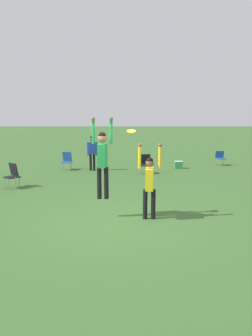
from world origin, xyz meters
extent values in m
plane|color=#3D662D|center=(0.00, 0.00, 0.00)|extent=(120.00, 120.00, 0.00)
cylinder|color=black|center=(-0.49, 0.26, 0.94)|extent=(0.12, 0.12, 0.85)
cylinder|color=black|center=(-0.31, 0.26, 0.94)|extent=(0.12, 0.12, 0.85)
cube|color=green|center=(-0.40, 0.26, 1.67)|extent=(0.24, 0.43, 0.61)
sphere|color=#9E704C|center=(-0.40, 0.26, 2.12)|extent=(0.23, 0.23, 0.23)
sphere|color=black|center=(-0.40, 0.26, 2.18)|extent=(0.20, 0.20, 0.20)
cylinder|color=green|center=(-0.63, 0.26, 2.29)|extent=(0.08, 0.08, 0.64)
sphere|color=#9E704C|center=(-0.63, 0.26, 2.61)|extent=(0.10, 0.10, 0.10)
cylinder|color=green|center=(-0.17, 0.26, 2.29)|extent=(0.08, 0.08, 0.64)
sphere|color=#9E704C|center=(-0.17, 0.26, 2.61)|extent=(0.10, 0.10, 0.10)
cylinder|color=black|center=(0.72, 0.14, 0.40)|extent=(0.12, 0.12, 0.79)
cylinder|color=black|center=(0.93, 0.14, 0.40)|extent=(0.12, 0.12, 0.79)
cube|color=yellow|center=(0.83, 0.14, 1.07)|extent=(0.25, 0.49, 0.56)
sphere|color=brown|center=(0.83, 0.14, 1.49)|extent=(0.21, 0.21, 0.21)
sphere|color=black|center=(0.83, 0.14, 1.55)|extent=(0.18, 0.18, 0.18)
cylinder|color=yellow|center=(0.56, 0.14, 1.65)|extent=(0.08, 0.08, 0.59)
sphere|color=brown|center=(0.56, 0.14, 1.95)|extent=(0.10, 0.10, 0.10)
cylinder|color=yellow|center=(1.09, 0.14, 1.65)|extent=(0.08, 0.08, 0.59)
sphere|color=brown|center=(1.09, 0.14, 1.95)|extent=(0.10, 0.10, 0.10)
cylinder|color=yellow|center=(0.35, 0.36, 2.30)|extent=(0.24, 0.23, 0.09)
cylinder|color=gray|center=(-4.24, 3.49, 0.22)|extent=(0.02, 0.02, 0.43)
cylinder|color=gray|center=(-3.84, 3.49, 0.22)|extent=(0.02, 0.02, 0.43)
cylinder|color=gray|center=(-4.24, 3.90, 0.22)|extent=(0.02, 0.02, 0.43)
cylinder|color=gray|center=(-3.84, 3.90, 0.22)|extent=(0.02, 0.02, 0.43)
cube|color=black|center=(-4.04, 3.70, 0.41)|extent=(0.67, 0.67, 0.04)
cube|color=black|center=(-4.04, 3.91, 0.67)|extent=(0.44, 0.39, 0.47)
cylinder|color=gray|center=(-2.93, 7.38, 0.20)|extent=(0.02, 0.02, 0.41)
cylinder|color=gray|center=(-2.54, 7.38, 0.20)|extent=(0.02, 0.02, 0.41)
cylinder|color=gray|center=(-2.93, 7.77, 0.20)|extent=(0.02, 0.02, 0.41)
cylinder|color=gray|center=(-2.54, 7.77, 0.20)|extent=(0.02, 0.02, 0.41)
cube|color=#235193|center=(-2.73, 7.57, 0.39)|extent=(0.55, 0.55, 0.04)
cube|color=#235193|center=(-2.73, 7.78, 0.64)|extent=(0.47, 0.22, 0.47)
cylinder|color=gray|center=(5.00, 8.89, 0.19)|extent=(0.02, 0.02, 0.39)
cylinder|color=gray|center=(5.39, 8.89, 0.19)|extent=(0.02, 0.02, 0.39)
cylinder|color=gray|center=(5.00, 9.28, 0.19)|extent=(0.02, 0.02, 0.39)
cylinder|color=gray|center=(5.39, 9.28, 0.19)|extent=(0.02, 0.02, 0.39)
cube|color=#235193|center=(5.19, 9.08, 0.37)|extent=(0.50, 0.50, 0.04)
cube|color=#235193|center=(5.19, 9.29, 0.57)|extent=(0.46, 0.14, 0.37)
cylinder|color=gray|center=(0.87, 6.46, 0.20)|extent=(0.02, 0.02, 0.41)
cylinder|color=gray|center=(1.27, 6.46, 0.20)|extent=(0.02, 0.02, 0.41)
cylinder|color=gray|center=(0.87, 6.87, 0.20)|extent=(0.02, 0.02, 0.41)
cylinder|color=gray|center=(1.27, 6.87, 0.20)|extent=(0.02, 0.02, 0.41)
cube|color=black|center=(1.07, 6.66, 0.39)|extent=(0.50, 0.50, 0.04)
cube|color=black|center=(1.07, 6.88, 0.64)|extent=(0.48, 0.14, 0.47)
cylinder|color=black|center=(-1.54, 7.49, 0.40)|extent=(0.12, 0.12, 0.81)
cylinder|color=black|center=(-1.38, 7.49, 0.40)|extent=(0.12, 0.12, 0.81)
cube|color=blue|center=(-1.46, 7.49, 1.09)|extent=(0.41, 0.28, 0.57)
sphere|color=brown|center=(-1.46, 7.49, 1.51)|extent=(0.22, 0.22, 0.22)
sphere|color=black|center=(-1.46, 7.49, 1.57)|extent=(0.19, 0.19, 0.19)
cylinder|color=blue|center=(-1.67, 7.49, 1.07)|extent=(0.08, 0.08, 0.60)
sphere|color=brown|center=(-1.67, 7.49, 0.77)|extent=(0.10, 0.10, 0.10)
cylinder|color=blue|center=(-1.25, 7.49, 1.07)|extent=(0.08, 0.08, 0.60)
sphere|color=brown|center=(-1.25, 7.49, 0.77)|extent=(0.10, 0.10, 0.10)
cube|color=#2D8C4C|center=(2.81, 8.09, 0.17)|extent=(0.37, 0.30, 0.35)
cube|color=silver|center=(2.81, 8.09, 0.36)|extent=(0.38, 0.31, 0.02)
camera|label=1|loc=(0.26, -8.18, 2.77)|focal=35.00mm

